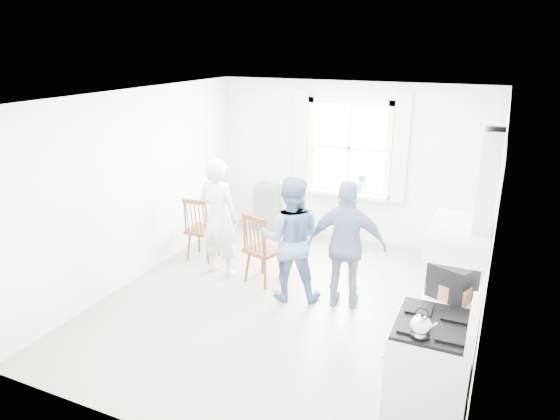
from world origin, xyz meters
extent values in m
cube|color=gray|center=(0.00, 0.00, -0.01)|extent=(4.62, 5.12, 0.02)
cube|color=silver|center=(0.00, 2.52, 1.30)|extent=(4.62, 0.04, 2.64)
cube|color=silver|center=(0.00, -2.52, 1.30)|extent=(4.62, 0.04, 2.64)
cube|color=silver|center=(-2.27, 0.00, 1.30)|extent=(0.04, 5.12, 2.64)
cube|color=silver|center=(2.27, 0.00, 1.30)|extent=(0.04, 5.12, 2.64)
cube|color=white|center=(0.00, 0.00, 2.61)|extent=(4.62, 5.12, 0.02)
cube|color=white|center=(0.00, 2.48, 1.55)|extent=(1.20, 0.02, 1.40)
cube|color=white|center=(0.00, 2.46, 2.29)|extent=(1.38, 0.09, 0.09)
cube|color=white|center=(0.00, 2.46, 0.81)|extent=(1.38, 0.09, 0.09)
cube|color=white|center=(-0.65, 2.46, 1.55)|extent=(0.09, 0.09, 1.58)
cube|color=white|center=(0.65, 2.46, 1.55)|extent=(0.09, 0.09, 1.58)
cube|color=white|center=(0.00, 2.38, 0.82)|extent=(1.38, 0.24, 0.06)
cube|color=beige|center=(-0.82, 2.44, 1.60)|extent=(0.24, 0.05, 1.70)
cube|color=beige|center=(0.82, 2.44, 1.60)|extent=(0.24, 0.05, 1.70)
cube|color=white|center=(2.02, -1.35, 1.74)|extent=(0.45, 0.76, 0.18)
cube|color=white|center=(2.17, -1.35, 2.21)|extent=(0.14, 0.30, 0.76)
cube|color=gray|center=(-1.40, 2.33, 0.40)|extent=(0.40, 0.30, 0.80)
cube|color=silver|center=(1.91, -1.35, 0.46)|extent=(0.65, 0.76, 0.92)
cube|color=black|center=(1.91, -1.35, 0.94)|extent=(0.61, 0.72, 0.03)
cube|color=silver|center=(2.20, -1.35, 1.02)|extent=(0.06, 0.76, 0.20)
cylinder|color=silver|center=(1.56, -1.35, 0.70)|extent=(0.02, 0.61, 0.02)
sphere|color=silver|center=(1.83, -1.60, 1.04)|extent=(0.18, 0.18, 0.18)
cylinder|color=silver|center=(1.83, -1.60, 0.99)|extent=(0.16, 0.16, 0.04)
torus|color=black|center=(1.83, -1.60, 1.15)|extent=(0.11, 0.02, 0.11)
cube|color=white|center=(1.98, -0.65, 0.45)|extent=(0.50, 0.55, 0.90)
cube|color=black|center=(1.97, -0.71, 0.99)|extent=(0.47, 0.45, 0.18)
cube|color=black|center=(1.97, -0.71, 1.15)|extent=(0.47, 0.45, 0.16)
cube|color=#AF7754|center=(2.01, -0.81, 0.98)|extent=(0.29, 0.24, 0.16)
cube|color=#4C2918|center=(-1.76, 0.78, 0.45)|extent=(0.44, 0.42, 0.05)
cube|color=#4C2918|center=(-1.75, 0.60, 0.73)|extent=(0.40, 0.07, 0.54)
cylinder|color=#4C2918|center=(-1.76, 0.78, 0.22)|extent=(0.04, 0.04, 0.43)
cube|color=#4C2918|center=(-0.56, 0.45, 0.46)|extent=(0.53, 0.52, 0.05)
cube|color=#4C2918|center=(-0.61, 0.27, 0.74)|extent=(0.41, 0.18, 0.56)
cylinder|color=#4C2918|center=(-0.56, 0.45, 0.22)|extent=(0.04, 0.04, 0.44)
imported|color=silver|center=(-1.24, 0.43, 0.85)|extent=(0.67, 0.67, 1.70)
imported|color=slate|center=(-0.05, 0.19, 0.81)|extent=(0.99, 0.99, 1.63)
imported|color=navy|center=(0.66, 0.27, 0.81)|extent=(1.11, 1.11, 1.63)
imported|color=#306D34|center=(0.26, 2.36, 1.01)|extent=(0.23, 0.23, 0.32)
camera|label=1|loc=(2.22, -5.20, 3.18)|focal=32.00mm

